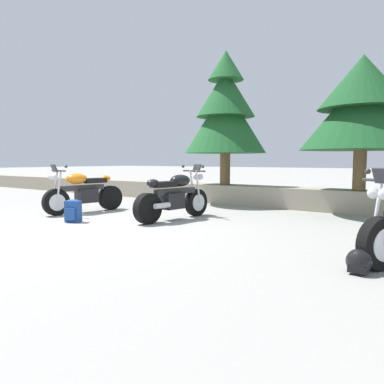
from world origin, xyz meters
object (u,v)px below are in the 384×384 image
pine_tree_mid_left (362,105)px  motorcycle_orange_near_left (84,193)px  motorcycle_black_centre (175,197)px  rider_helmet (359,262)px  rider_backpack (73,210)px  pine_tree_far_left (225,110)px

pine_tree_mid_left → motorcycle_orange_near_left: bearing=-147.3°
motorcycle_black_centre → rider_helmet: motorcycle_black_centre is taller
motorcycle_black_centre → rider_backpack: motorcycle_black_centre is taller
rider_backpack → motorcycle_orange_near_left: bearing=132.9°
motorcycle_black_centre → rider_helmet: size_ratio=7.37×
pine_tree_mid_left → rider_helmet: bearing=-79.5°
motorcycle_black_centre → pine_tree_mid_left: 4.83m
motorcycle_orange_near_left → pine_tree_far_left: 4.62m
rider_backpack → rider_helmet: 5.48m
motorcycle_orange_near_left → motorcycle_black_centre: 2.49m
rider_backpack → rider_helmet: rider_backpack is taller
pine_tree_far_left → pine_tree_mid_left: (3.64, -0.04, -0.16)m
pine_tree_far_left → motorcycle_black_centre: bearing=-79.8°
motorcycle_orange_near_left → pine_tree_mid_left: (5.52, 3.55, 2.06)m
pine_tree_mid_left → rider_backpack: bearing=-135.0°
pine_tree_far_left → rider_helmet: bearing=-47.3°
motorcycle_orange_near_left → rider_helmet: size_ratio=7.35×
motorcycle_orange_near_left → rider_backpack: bearing=-47.1°
motorcycle_orange_near_left → rider_helmet: 6.57m
motorcycle_black_centre → pine_tree_far_left: 3.89m
motorcycle_orange_near_left → pine_tree_far_left: (1.88, 3.59, 2.22)m
motorcycle_black_centre → pine_tree_far_left: size_ratio=0.54×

